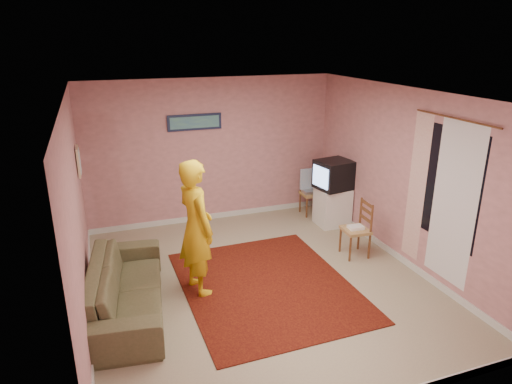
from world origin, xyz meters
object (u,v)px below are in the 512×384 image
object	(u,v)px
sofa	(126,287)
crt_tv	(334,175)
tv_cabinet	(332,206)
person	(196,228)
chair_a	(312,188)
chair_b	(356,223)

from	to	relation	value
sofa	crt_tv	bearing A→B (deg)	-59.94
tv_cabinet	sofa	bearing A→B (deg)	-157.22
person	sofa	bearing A→B (deg)	85.80
tv_cabinet	person	bearing A→B (deg)	-153.38
crt_tv	chair_a	xyz separation A→B (m)	(-0.12, 0.60, -0.43)
chair_b	person	distance (m)	2.56
chair_a	sofa	distance (m)	4.23
crt_tv	chair_b	size ratio (longest dim) A/B	1.39
person	chair_b	bearing A→B (deg)	-100.28
chair_a	crt_tv	bearing A→B (deg)	-77.78
person	chair_a	bearing A→B (deg)	-67.65
chair_a	sofa	xyz separation A→B (m)	(-3.62, -2.17, -0.19)
chair_b	person	size ratio (longest dim) A/B	0.26
tv_cabinet	chair_b	distance (m)	1.27
crt_tv	chair_b	bearing A→B (deg)	-111.42
chair_a	person	distance (m)	3.36
crt_tv	chair_a	size ratio (longest dim) A/B	1.46
tv_cabinet	sofa	xyz separation A→B (m)	(-3.75, -1.57, -0.03)
chair_a	sofa	world-z (taller)	chair_a
chair_b	sofa	bearing A→B (deg)	-80.28
crt_tv	tv_cabinet	bearing A→B (deg)	-0.00
tv_cabinet	person	world-z (taller)	person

